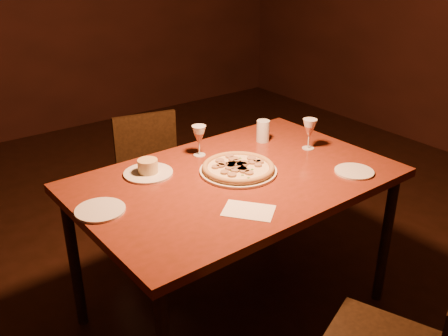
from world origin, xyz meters
TOP-DOWN VIEW (x-y plane):
  - dining_table at (0.07, 0.24)m, footprint 1.52×1.00m
  - chair_far at (0.09, 1.10)m, footprint 0.48×0.48m
  - pizza_plate at (0.11, 0.27)m, footprint 0.37×0.37m
  - ramekin_saucer at (-0.25, 0.50)m, footprint 0.23×0.23m
  - wine_glass_far at (0.07, 0.55)m, footprint 0.07×0.07m
  - wine_glass_right at (0.59, 0.27)m, footprint 0.07×0.07m
  - water_tumbler at (0.46, 0.50)m, footprint 0.07×0.07m
  - side_plate_left at (-0.58, 0.31)m, footprint 0.21×0.21m
  - side_plate_near at (0.55, -0.07)m, footprint 0.19×0.19m
  - menu_card at (-0.09, -0.05)m, footprint 0.24×0.25m

SIDE VIEW (x-z plane):
  - chair_far at x=0.09m, z-range 0.05..0.88m
  - dining_table at x=0.07m, z-range 0.33..1.13m
  - menu_card at x=-0.09m, z-range 0.80..0.80m
  - side_plate_near at x=0.55m, z-range 0.80..0.81m
  - side_plate_left at x=-0.58m, z-range 0.80..0.81m
  - pizza_plate at x=0.11m, z-range 0.80..0.84m
  - ramekin_saucer at x=-0.25m, z-range 0.79..0.86m
  - water_tumbler at x=0.46m, z-range 0.80..0.92m
  - wine_glass_far at x=0.07m, z-range 0.80..0.96m
  - wine_glass_right at x=0.59m, z-range 0.80..0.96m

